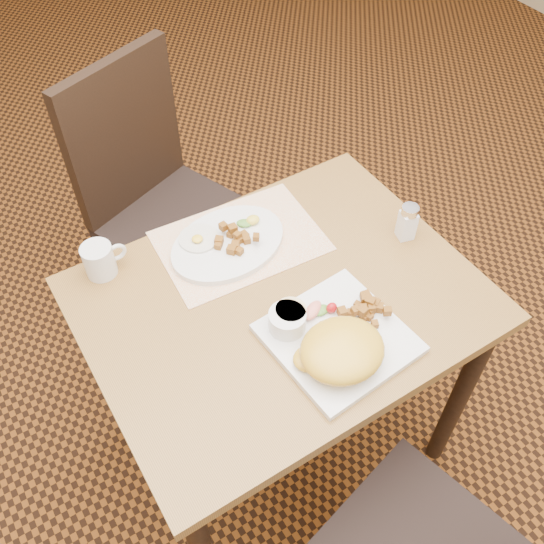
{
  "coord_description": "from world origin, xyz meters",
  "views": [
    {
      "loc": [
        -0.48,
        -0.73,
        1.86
      ],
      "look_at": [
        -0.01,
        0.03,
        0.82
      ],
      "focal_mm": 40.0,
      "sensor_mm": 36.0,
      "label": 1
    }
  ],
  "objects_px": {
    "table": "(281,325)",
    "plate_oval": "(228,244)",
    "coffee_mug": "(100,260)",
    "salt_shaker": "(407,222)",
    "chair_far": "(158,194)",
    "plate_square": "(338,338)"
  },
  "relations": [
    {
      "from": "table",
      "to": "salt_shaker",
      "type": "height_order",
      "value": "salt_shaker"
    },
    {
      "from": "table",
      "to": "plate_oval",
      "type": "height_order",
      "value": "plate_oval"
    },
    {
      "from": "table",
      "to": "chair_far",
      "type": "bearing_deg",
      "value": 91.4
    },
    {
      "from": "table",
      "to": "coffee_mug",
      "type": "distance_m",
      "value": 0.46
    },
    {
      "from": "plate_oval",
      "to": "coffee_mug",
      "type": "height_order",
      "value": "coffee_mug"
    },
    {
      "from": "table",
      "to": "coffee_mug",
      "type": "relative_size",
      "value": 8.43
    },
    {
      "from": "plate_square",
      "to": "salt_shaker",
      "type": "height_order",
      "value": "salt_shaker"
    },
    {
      "from": "plate_oval",
      "to": "salt_shaker",
      "type": "bearing_deg",
      "value": -27.41
    },
    {
      "from": "table",
      "to": "plate_oval",
      "type": "relative_size",
      "value": 2.96
    },
    {
      "from": "salt_shaker",
      "to": "coffee_mug",
      "type": "xyz_separation_m",
      "value": [
        -0.69,
        0.29,
        -0.01
      ]
    },
    {
      "from": "chair_far",
      "to": "plate_square",
      "type": "distance_m",
      "value": 0.9
    },
    {
      "from": "chair_far",
      "to": "coffee_mug",
      "type": "height_order",
      "value": "chair_far"
    },
    {
      "from": "coffee_mug",
      "to": "salt_shaker",
      "type": "bearing_deg",
      "value": -22.98
    },
    {
      "from": "salt_shaker",
      "to": "table",
      "type": "bearing_deg",
      "value": -179.77
    },
    {
      "from": "plate_oval",
      "to": "salt_shaker",
      "type": "distance_m",
      "value": 0.45
    },
    {
      "from": "coffee_mug",
      "to": "plate_square",
      "type": "bearing_deg",
      "value": -52.0
    },
    {
      "from": "plate_square",
      "to": "salt_shaker",
      "type": "relative_size",
      "value": 2.8
    },
    {
      "from": "table",
      "to": "plate_oval",
      "type": "bearing_deg",
      "value": 97.47
    },
    {
      "from": "table",
      "to": "chair_far",
      "type": "height_order",
      "value": "chair_far"
    },
    {
      "from": "plate_oval",
      "to": "salt_shaker",
      "type": "xyz_separation_m",
      "value": [
        0.4,
        -0.21,
        0.04
      ]
    },
    {
      "from": "plate_square",
      "to": "plate_oval",
      "type": "xyz_separation_m",
      "value": [
        -0.07,
        0.37,
        0.0
      ]
    },
    {
      "from": "plate_oval",
      "to": "coffee_mug",
      "type": "bearing_deg",
      "value": 163.46
    }
  ]
}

